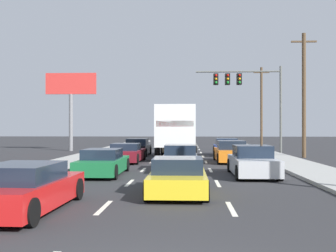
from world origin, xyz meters
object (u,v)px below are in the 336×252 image
Objects in this scene: car_silver at (253,162)px; utility_pole_mid at (304,93)px; car_gray at (180,159)px; car_black at (137,148)px; car_red at (24,189)px; traffic_signal_mast at (242,86)px; box_truck at (177,129)px; roadside_billboard at (71,94)px; car_green at (103,163)px; car_orange at (231,152)px; car_blue at (226,148)px; utility_pole_far at (261,105)px; car_maroon at (126,153)px; car_yellow at (178,177)px.

utility_pole_mid reaches higher than car_silver.
car_black is at bearing 107.57° from car_gray.
car_silver is (7.06, 8.13, 0.03)m from car_red.
traffic_signal_mast is 0.83× the size of utility_pole_mid.
roadside_billboard is (-10.01, 9.25, 3.18)m from box_truck.
car_orange is at bearing 48.73° from car_green.
car_orange is 0.61× the size of traffic_signal_mast.
car_blue reaches higher than car_gray.
car_silver is at bearing -54.95° from roadside_billboard.
box_truck is at bearing -44.85° from car_black.
car_orange is 23.98m from utility_pole_far.
car_maroon is 12.79m from car_yellow.
box_truck is 1.74× the size of car_gray.
utility_pole_far reaches higher than car_green.
traffic_signal_mast is at bearing 78.38° from car_orange.
utility_pole_mid is at bearing 20.06° from car_maroon.
car_silver is at bearing -63.14° from car_black.
car_gray is 16.48m from traffic_signal_mast.
car_blue is 15.63m from roadside_billboard.
car_blue is at bearing -115.08° from traffic_signal_mast.
car_silver is at bearing -0.25° from car_green.
traffic_signal_mast is at bearing 71.24° from car_gray.
car_black is 14.88m from car_silver.
car_black is 18.75m from car_yellow.
box_truck is 1.99× the size of car_yellow.
utility_pole_far is (8.90, 35.46, 4.17)m from car_yellow.
utility_pole_mid is at bearing 43.61° from car_green.
car_blue is 6.01m from car_orange.
car_green is at bearing 87.43° from car_red.
utility_pole_far reaches higher than traffic_signal_mast.
car_maroon is 0.98× the size of car_gray.
traffic_signal_mast is 13.79m from utility_pole_far.
car_black is 0.46× the size of utility_pole_mid.
car_yellow is at bearing -102.62° from traffic_signal_mast.
traffic_signal_mast is 6.72m from utility_pole_mid.
traffic_signal_mast reaches higher than car_silver.
car_silver is (6.67, -7.16, 0.07)m from car_maroon.
utility_pole_mid is (3.63, -5.55, -1.10)m from traffic_signal_mast.
utility_pole_mid is (5.43, 11.58, 3.98)m from car_silver.
utility_pole_mid is 0.97× the size of utility_pole_far.
utility_pole_far is (8.95, 28.02, 4.13)m from car_gray.
box_truck is at bearing 44.37° from car_maroon.
car_black reaches higher than car_yellow.
car_yellow is 0.57× the size of roadside_billboard.
car_green is at bearing -89.88° from car_black.
utility_pole_mid is (12.10, 4.42, 4.04)m from car_maroon.
utility_pole_mid is (9.03, 1.41, 2.53)m from box_truck.
car_orange is 8.04m from utility_pole_mid.
car_green is 8.17m from car_red.
car_gray is 1.11× the size of car_blue.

